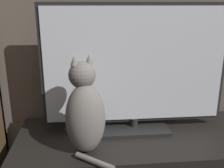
# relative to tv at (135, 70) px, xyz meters

# --- Properties ---
(tv) EXTENTS (1.01, 0.23, 0.70)m
(tv) POSITION_rel_tv_xyz_m (0.00, 0.00, 0.00)
(tv) COLOR black
(tv) RESTS_ON tv_stand
(cat) EXTENTS (0.24, 0.31, 0.47)m
(cat) POSITION_rel_tv_xyz_m (-0.28, -0.21, -0.15)
(cat) COLOR gray
(cat) RESTS_ON tv_stand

